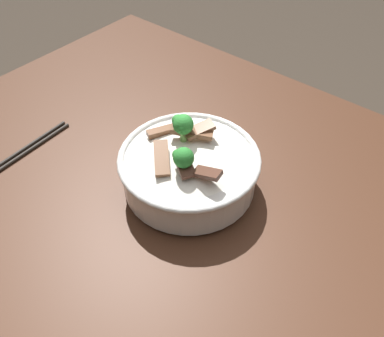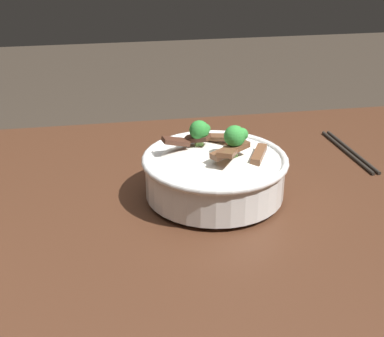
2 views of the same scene
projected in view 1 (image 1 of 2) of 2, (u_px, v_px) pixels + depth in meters
name	position (u px, v px, depth m)	size (l,w,h in m)	color
dining_table	(227.00, 240.00, 0.83)	(1.36, 0.84, 0.81)	#472819
rice_bowl	(189.00, 166.00, 0.74)	(0.25, 0.25, 0.14)	white
chopsticks_pair	(25.00, 151.00, 0.84)	(0.03, 0.22, 0.01)	#28231E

